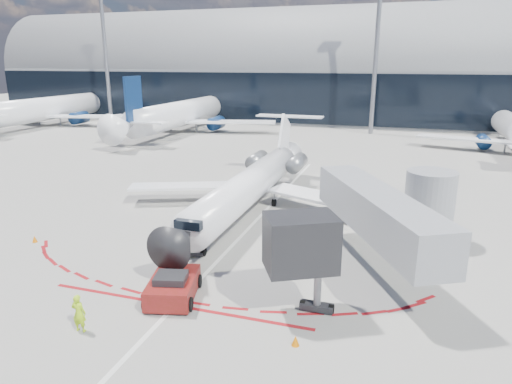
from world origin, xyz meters
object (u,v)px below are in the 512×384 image
(pushback_tug, at_px, (173,286))
(ramp_worker, at_px, (79,313))
(uld_container, at_px, (188,239))
(regional_jet, at_px, (253,182))

(pushback_tug, bearing_deg, ramp_worker, -137.61)
(uld_container, bearing_deg, ramp_worker, -114.56)
(regional_jet, height_order, pushback_tug, regional_jet)
(ramp_worker, height_order, uld_container, uld_container)
(ramp_worker, bearing_deg, pushback_tug, -128.95)
(pushback_tug, relative_size, uld_container, 2.34)
(regional_jet, xyz_separation_m, ramp_worker, (-1.91, -18.95, -1.35))
(regional_jet, relative_size, uld_container, 11.01)
(regional_jet, bearing_deg, pushback_tug, -87.48)
(pushback_tug, relative_size, ramp_worker, 3.19)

